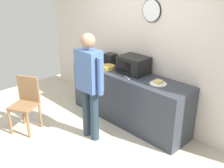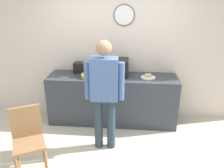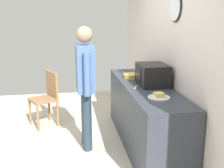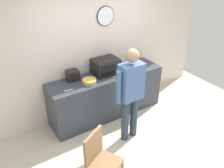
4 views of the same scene
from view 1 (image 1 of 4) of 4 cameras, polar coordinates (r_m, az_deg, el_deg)
The scene contains 11 objects.
ground_plane at distance 4.33m, azimuth -8.05°, elevation -13.22°, with size 6.00×6.00×0.00m, color beige.
back_wall at distance 4.78m, azimuth 6.82°, elevation 7.64°, with size 5.40×0.13×2.60m.
kitchen_counter at distance 4.80m, azimuth 3.46°, elevation -2.93°, with size 2.38×0.62×0.92m, color #333842.
microwave at distance 4.61m, azimuth 4.70°, elevation 4.14°, with size 0.50×0.39×0.30m.
sandwich_plate at distance 4.22m, azimuth 9.93°, elevation 0.23°, with size 0.27×0.27×0.07m.
salad_bowl at distance 4.83m, azimuth -0.95°, elevation 3.61°, with size 0.26×0.26×0.07m, color gold.
toaster at distance 5.13m, azimuth -0.36°, elevation 5.49°, with size 0.22×0.18×0.20m, color black.
fork_utensil at distance 4.42m, azimuth 3.28°, elevation 1.37°, with size 0.17×0.02×0.01m, color silver.
spoon_utensil at distance 5.12m, azimuth -4.64°, elevation 4.26°, with size 0.17×0.02×0.01m, color silver.
person_standing at distance 4.07m, azimuth -4.93°, elevation 0.89°, with size 0.59×0.25×1.74m.
wooden_chair at distance 4.73m, azimuth -18.03°, elevation -3.55°, with size 0.54×0.54×0.94m.
Camera 1 is at (2.92, -1.99, 2.49)m, focal length 42.39 mm.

